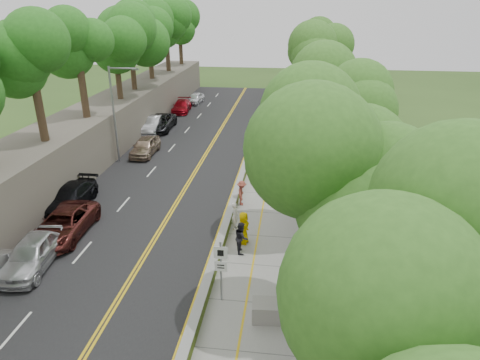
% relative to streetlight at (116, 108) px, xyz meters
% --- Properties ---
extents(ground, '(140.00, 140.00, 0.00)m').
position_rel_streetlight_xyz_m(ground, '(10.46, -14.00, -4.64)').
color(ground, '#33511E').
rests_on(ground, ground).
extents(road, '(11.20, 66.00, 0.04)m').
position_rel_streetlight_xyz_m(road, '(5.06, 1.00, -4.62)').
color(road, black).
rests_on(road, ground).
extents(sidewalk, '(4.20, 66.00, 0.05)m').
position_rel_streetlight_xyz_m(sidewalk, '(13.01, 1.00, -4.61)').
color(sidewalk, gray).
rests_on(sidewalk, ground).
extents(jersey_barrier, '(0.42, 66.00, 0.60)m').
position_rel_streetlight_xyz_m(jersey_barrier, '(10.71, 1.00, -4.34)').
color(jersey_barrier, '#98CF17').
rests_on(jersey_barrier, ground).
extents(rock_embankment, '(5.00, 66.00, 4.00)m').
position_rel_streetlight_xyz_m(rock_embankment, '(-3.04, 1.00, -2.64)').
color(rock_embankment, '#595147').
rests_on(rock_embankment, ground).
extents(chainlink_fence, '(0.04, 66.00, 2.00)m').
position_rel_streetlight_xyz_m(chainlink_fence, '(15.11, 1.00, -3.64)').
color(chainlink_fence, slate).
rests_on(chainlink_fence, ground).
extents(trees_embankment, '(6.40, 66.00, 13.00)m').
position_rel_streetlight_xyz_m(trees_embankment, '(-2.54, 1.00, 5.86)').
color(trees_embankment, '#2D7B20').
rests_on(trees_embankment, rock_embankment).
extents(trees_fenceside, '(7.00, 66.00, 14.00)m').
position_rel_streetlight_xyz_m(trees_fenceside, '(17.46, 1.00, 2.36)').
color(trees_fenceside, '#438029').
rests_on(trees_fenceside, ground).
extents(streetlight, '(2.52, 0.22, 8.00)m').
position_rel_streetlight_xyz_m(streetlight, '(0.00, 0.00, 0.00)').
color(streetlight, gray).
rests_on(streetlight, ground).
extents(signpost, '(0.62, 0.09, 3.10)m').
position_rel_streetlight_xyz_m(signpost, '(11.51, -17.02, -2.68)').
color(signpost, gray).
rests_on(signpost, sidewalk).
extents(construction_barrel, '(0.61, 0.61, 1.01)m').
position_rel_streetlight_xyz_m(construction_barrel, '(13.91, 2.00, -4.09)').
color(construction_barrel, orange).
rests_on(construction_barrel, sidewalk).
extents(concrete_block, '(1.34, 1.05, 0.85)m').
position_rel_streetlight_xyz_m(concrete_block, '(13.66, -18.00, -4.17)').
color(concrete_block, gray).
rests_on(concrete_block, sidewalk).
extents(car_0, '(2.42, 4.98, 1.64)m').
position_rel_streetlight_xyz_m(car_0, '(1.46, -15.62, -3.78)').
color(car_0, silver).
rests_on(car_0, road).
extents(car_2, '(2.70, 5.53, 1.51)m').
position_rel_streetlight_xyz_m(car_2, '(1.46, -12.37, -3.84)').
color(car_2, '#55201C').
rests_on(car_2, road).
extents(car_3, '(2.09, 5.08, 1.47)m').
position_rel_streetlight_xyz_m(car_3, '(0.01, -8.81, -3.86)').
color(car_3, black).
rests_on(car_3, road).
extents(car_4, '(1.85, 4.55, 1.55)m').
position_rel_streetlight_xyz_m(car_4, '(1.46, 1.92, -3.83)').
color(car_4, gray).
rests_on(car_4, road).
extents(car_5, '(2.09, 5.01, 1.61)m').
position_rel_streetlight_xyz_m(car_5, '(-0.14, 8.88, -3.79)').
color(car_5, '#A8A9AE').
rests_on(car_5, road).
extents(car_6, '(2.79, 5.73, 1.57)m').
position_rel_streetlight_xyz_m(car_6, '(0.40, 9.73, -3.81)').
color(car_6, black).
rests_on(car_6, road).
extents(car_7, '(2.36, 4.98, 1.40)m').
position_rel_streetlight_xyz_m(car_7, '(0.72, 17.66, -3.90)').
color(car_7, maroon).
rests_on(car_7, road).
extents(car_8, '(1.98, 4.13, 1.36)m').
position_rel_streetlight_xyz_m(car_8, '(1.33, 22.48, -3.92)').
color(car_8, white).
rests_on(car_8, road).
extents(painter_0, '(0.80, 1.05, 1.91)m').
position_rel_streetlight_xyz_m(painter_0, '(11.91, -11.90, -3.63)').
color(painter_0, '#D7AC01').
rests_on(painter_0, sidewalk).
extents(painter_1, '(0.43, 0.63, 1.71)m').
position_rel_streetlight_xyz_m(painter_1, '(11.21, -10.32, -3.74)').
color(painter_1, white).
rests_on(painter_1, sidewalk).
extents(painter_2, '(0.87, 1.01, 1.80)m').
position_rel_streetlight_xyz_m(painter_2, '(11.91, -12.84, -3.69)').
color(painter_2, black).
rests_on(painter_2, sidewalk).
extents(painter_3, '(0.71, 1.15, 1.71)m').
position_rel_streetlight_xyz_m(painter_3, '(11.21, -7.03, -3.73)').
color(painter_3, '#984235').
rests_on(painter_3, sidewalk).
extents(person_far, '(1.02, 0.71, 1.61)m').
position_rel_streetlight_xyz_m(person_far, '(13.26, 7.32, -3.78)').
color(person_far, black).
rests_on(person_far, sidewalk).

